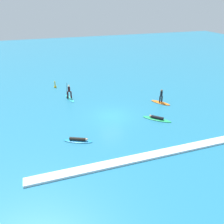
{
  "coord_description": "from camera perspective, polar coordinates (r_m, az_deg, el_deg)",
  "views": [
    {
      "loc": [
        -7.62,
        -22.39,
        11.93
      ],
      "look_at": [
        0.0,
        0.0,
        0.5
      ],
      "focal_mm": 37.97,
      "sensor_mm": 36.0,
      "label": 1
    }
  ],
  "objects": [
    {
      "name": "ground_plane",
      "position": [
        26.49,
        0.0,
        -0.97
      ],
      "size": [
        120.0,
        120.0,
        0.0
      ],
      "primitive_type": "plane",
      "color": "teal",
      "rests_on": "ground"
    },
    {
      "name": "surfer_on_green_board",
      "position": [
        26.14,
        10.73,
        -1.54
      ],
      "size": [
        2.77,
        2.76,
        0.41
      ],
      "rotation": [
        0.0,
        0.0,
        2.36
      ],
      "color": "#23B266",
      "rests_on": "ground_plane"
    },
    {
      "name": "surfer_on_orange_board",
      "position": [
        30.26,
        11.67,
        2.83
      ],
      "size": [
        2.04,
        2.57,
        1.8
      ],
      "rotation": [
        0.0,
        0.0,
        5.29
      ],
      "color": "orange",
      "rests_on": "ground_plane"
    },
    {
      "name": "surfer_on_blue_board",
      "position": [
        22.13,
        -8.14,
        -6.71
      ],
      "size": [
        2.69,
        1.77,
        0.39
      ],
      "rotation": [
        0.0,
        0.0,
        5.84
      ],
      "color": "#1E8CD1",
      "rests_on": "ground_plane"
    },
    {
      "name": "surfer_on_teal_board",
      "position": [
        31.41,
        -10.22,
        4.04
      ],
      "size": [
        1.04,
        2.89,
        2.15
      ],
      "rotation": [
        0.0,
        0.0,
        1.74
      ],
      "color": "#33C6CC",
      "rests_on": "ground_plane"
    },
    {
      "name": "marker_buoy",
      "position": [
        36.04,
        -13.52,
        6.07
      ],
      "size": [
        0.38,
        0.38,
        1.05
      ],
      "color": "yellow",
      "rests_on": "ground_plane"
    },
    {
      "name": "wave_crest",
      "position": [
        20.04,
        7.65,
        -10.7
      ],
      "size": [
        18.89,
        0.9,
        0.18
      ],
      "primitive_type": "cube",
      "color": "white",
      "rests_on": "ground_plane"
    }
  ]
}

